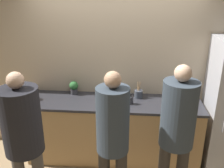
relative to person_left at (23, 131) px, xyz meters
The scene contains 10 objects.
wall_back 1.67m from the person_left, 58.34° to the left, with size 5.20×0.06×2.60m.
counter 1.51m from the person_left, 51.09° to the left, with size 2.53×0.70×0.95m.
person_left is the anchor object (origin of this frame).
person_center 0.95m from the person_left, ahead, with size 0.35×0.35×1.73m.
person_right 1.65m from the person_left, ahead, with size 0.38×0.38×1.77m.
fruit_bowl 1.53m from the person_left, 56.89° to the left, with size 0.30×0.30×0.15m.
utensil_crock 1.74m from the person_left, 44.89° to the left, with size 0.12×0.12×0.25m.
bottle_dark 1.50m from the person_left, 41.79° to the left, with size 0.07×0.07×0.16m.
cup_red 1.06m from the person_left, 104.26° to the left, with size 0.09×0.09×0.08m.
potted_plant 1.31m from the person_left, 79.02° to the left, with size 0.13×0.13×0.20m.
Camera 1 is at (0.26, -2.87, 2.48)m, focal length 40.00 mm.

